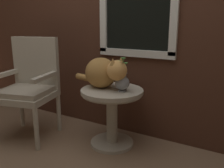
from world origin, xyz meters
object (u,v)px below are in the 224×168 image
at_px(wicker_side_table, 112,106).
at_px(pewter_vase_with_ivy, 122,81).
at_px(wicker_chair, 30,84).
at_px(cat, 103,72).

relative_size(wicker_side_table, pewter_vase_with_ivy, 1.87).
bearing_deg(pewter_vase_with_ivy, wicker_side_table, 176.63).
height_order(wicker_side_table, wicker_chair, wicker_chair).
bearing_deg(wicker_side_table, wicker_chair, -165.23).
distance_m(wicker_side_table, pewter_vase_with_ivy, 0.27).
bearing_deg(pewter_vase_with_ivy, cat, 177.80).
xyz_separation_m(wicker_side_table, cat, (-0.09, 0.00, 0.31)).
distance_m(wicker_side_table, wicker_chair, 0.87).
height_order(wicker_side_table, pewter_vase_with_ivy, pewter_vase_with_ivy).
relative_size(wicker_chair, cat, 1.57).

